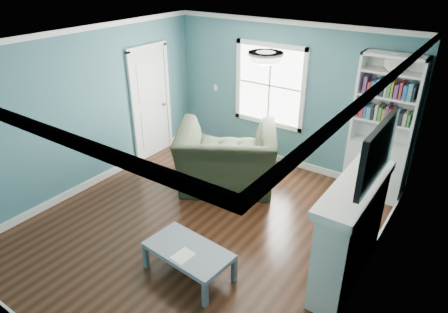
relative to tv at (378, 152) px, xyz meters
The scene contains 13 objects.
floor 2.80m from the tv, behind, with size 5.00×5.00×0.00m, color black.
room_walls 2.21m from the tv, behind, with size 5.00×5.00×5.00m.
trim 2.26m from the tv, behind, with size 4.50×5.00×2.60m.
window 3.40m from the tv, 137.57° to the left, with size 1.40×0.06×1.50m.
bookshelf 2.29m from the tv, 101.57° to the left, with size 0.90×0.35×2.31m.
fireplace 1.10m from the tv, behind, with size 0.44×1.58×1.30m.
tv is the anchor object (origin of this frame).
door 4.63m from the tv, 164.80° to the left, with size 0.12×0.98×2.17m.
ceiling_fixture 1.54m from the tv, behind, with size 0.38×0.38×0.15m.
light_switch 4.38m from the tv, 148.30° to the left, with size 0.08×0.01×0.12m, color white.
recliner 2.90m from the tv, 159.12° to the left, with size 1.58×1.03×1.38m, color black.
coffee_table 2.44m from the tv, 148.35° to the right, with size 1.10×0.66×0.38m.
paper_sheet 2.45m from the tv, 144.84° to the right, with size 0.20×0.25×0.00m, color white.
Camera 1 is at (2.99, -3.70, 3.52)m, focal length 32.00 mm.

